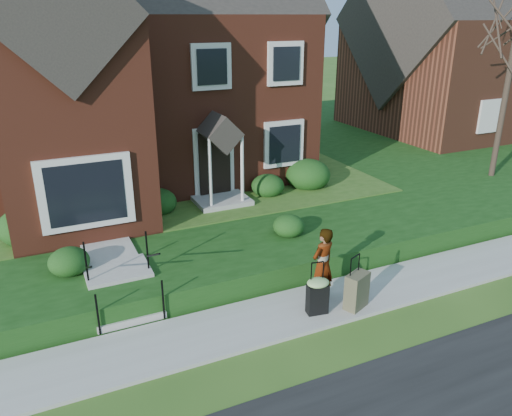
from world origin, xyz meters
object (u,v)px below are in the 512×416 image
front_steps (122,287)px  woman (323,264)px  suitcase_olive (357,291)px  suitcase_black (318,294)px

front_steps → woman: 4.39m
woman → suitcase_olive: woman is taller
front_steps → suitcase_black: front_steps is taller
front_steps → suitcase_black: size_ratio=1.73×
front_steps → suitcase_olive: 5.07m
suitcase_black → suitcase_olive: (0.88, -0.16, -0.05)m
suitcase_black → woman: bearing=59.5°
suitcase_black → suitcase_olive: 0.89m
woman → front_steps: bearing=-40.6°
woman → suitcase_black: woman is taller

